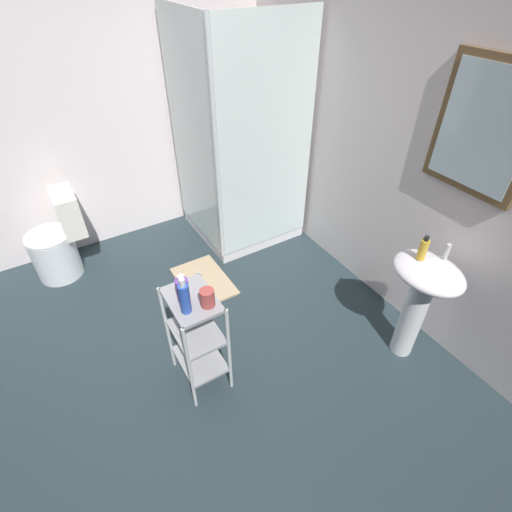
% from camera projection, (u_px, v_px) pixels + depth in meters
% --- Properties ---
extents(ground_plane, '(4.20, 4.20, 0.02)m').
position_uv_depth(ground_plane, '(170.00, 373.00, 2.67)').
color(ground_plane, '#253439').
extents(wall_back, '(4.20, 0.14, 2.50)m').
position_uv_depth(wall_back, '(400.00, 143.00, 2.62)').
color(wall_back, silver).
rests_on(wall_back, ground_plane).
extents(wall_left, '(0.10, 4.20, 2.50)m').
position_uv_depth(wall_left, '(63.00, 113.00, 3.11)').
color(wall_left, white).
rests_on(wall_left, ground_plane).
extents(shower_stall, '(0.92, 0.92, 2.00)m').
position_uv_depth(shower_stall, '(237.00, 194.00, 3.66)').
color(shower_stall, white).
rests_on(shower_stall, ground_plane).
extents(pedestal_sink, '(0.46, 0.37, 0.81)m').
position_uv_depth(pedestal_sink, '(421.00, 292.00, 2.46)').
color(pedestal_sink, white).
rests_on(pedestal_sink, ground_plane).
extents(sink_faucet, '(0.03, 0.03, 0.10)m').
position_uv_depth(sink_faucet, '(447.00, 251.00, 2.33)').
color(sink_faucet, silver).
rests_on(sink_faucet, pedestal_sink).
extents(toilet, '(0.37, 0.49, 0.76)m').
position_uv_depth(toilet, '(58.00, 244.00, 3.29)').
color(toilet, white).
rests_on(toilet, ground_plane).
extents(storage_cart, '(0.38, 0.28, 0.74)m').
position_uv_depth(storage_cart, '(196.00, 334.00, 2.37)').
color(storage_cart, silver).
rests_on(storage_cart, ground_plane).
extents(hand_soap_bottle, '(0.05, 0.05, 0.17)m').
position_uv_depth(hand_soap_bottle, '(423.00, 249.00, 2.31)').
color(hand_soap_bottle, gold).
rests_on(hand_soap_bottle, pedestal_sink).
extents(shampoo_bottle_blue, '(0.06, 0.06, 0.23)m').
position_uv_depth(shampoo_bottle_blue, '(185.00, 298.00, 2.05)').
color(shampoo_bottle_blue, blue).
rests_on(shampoo_bottle_blue, storage_cart).
extents(conditioner_bottle_purple, '(0.07, 0.07, 0.18)m').
position_uv_depth(conditioner_bottle_purple, '(183.00, 289.00, 2.13)').
color(conditioner_bottle_purple, purple).
rests_on(conditioner_bottle_purple, storage_cart).
extents(rinse_cup, '(0.08, 0.08, 0.11)m').
position_uv_depth(rinse_cup, '(207.00, 298.00, 2.11)').
color(rinse_cup, '#B24742').
rests_on(rinse_cup, storage_cart).
extents(bath_mat, '(0.60, 0.40, 0.02)m').
position_uv_depth(bath_mat, '(204.00, 281.00, 3.38)').
color(bath_mat, tan).
rests_on(bath_mat, ground_plane).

